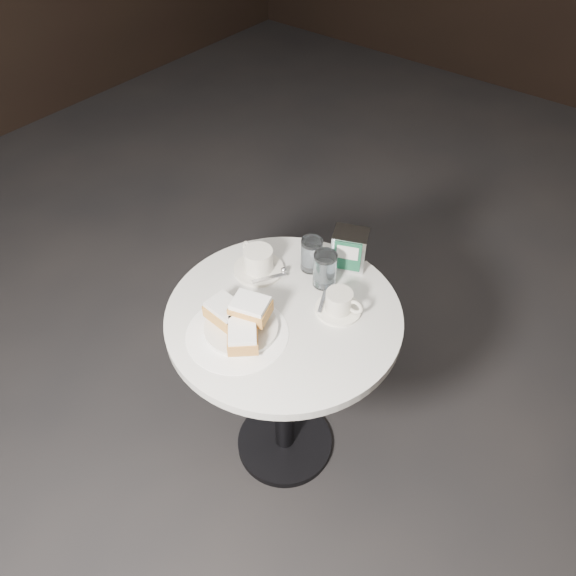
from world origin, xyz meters
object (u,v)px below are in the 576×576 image
(beignet_plate, at_px, (240,321))
(water_glass_left, at_px, (312,255))
(water_glass_right, at_px, (325,270))
(napkin_dispenser, at_px, (350,249))
(cafe_table, at_px, (284,355))
(coffee_cup_right, at_px, (339,303))
(coffee_cup_left, at_px, (258,262))

(beignet_plate, height_order, water_glass_left, water_glass_left)
(beignet_plate, distance_m, water_glass_right, 0.31)
(water_glass_left, xyz_separation_m, napkin_dispenser, (0.08, 0.09, 0.01))
(beignet_plate, bearing_deg, water_glass_right, 76.60)
(cafe_table, distance_m, beignet_plate, 0.27)
(water_glass_right, relative_size, napkin_dispenser, 0.88)
(cafe_table, xyz_separation_m, napkin_dispenser, (0.03, 0.30, 0.26))
(beignet_plate, distance_m, napkin_dispenser, 0.43)
(water_glass_right, height_order, napkin_dispenser, napkin_dispenser)
(water_glass_left, bearing_deg, napkin_dispenser, 47.12)
(beignet_plate, relative_size, coffee_cup_right, 1.76)
(water_glass_right, bearing_deg, water_glass_left, 156.21)
(coffee_cup_right, bearing_deg, water_glass_left, 140.78)
(coffee_cup_left, xyz_separation_m, water_glass_right, (0.20, 0.08, 0.02))
(coffee_cup_left, height_order, water_glass_right, water_glass_right)
(cafe_table, relative_size, beignet_plate, 2.69)
(coffee_cup_left, bearing_deg, water_glass_left, 59.34)
(cafe_table, distance_m, napkin_dispenser, 0.40)
(napkin_dispenser, bearing_deg, beignet_plate, -124.35)
(beignet_plate, bearing_deg, napkin_dispenser, 79.27)
(water_glass_right, bearing_deg, napkin_dispenser, 86.14)
(coffee_cup_right, height_order, water_glass_right, water_glass_right)
(coffee_cup_left, bearing_deg, beignet_plate, -44.15)
(water_glass_left, distance_m, water_glass_right, 0.08)
(beignet_plate, xyz_separation_m, coffee_cup_right, (0.17, 0.24, -0.01))
(water_glass_right, bearing_deg, cafe_table, -96.51)
(water_glass_left, relative_size, napkin_dispenser, 0.84)
(beignet_plate, distance_m, coffee_cup_left, 0.26)
(coffee_cup_right, bearing_deg, coffee_cup_left, 172.87)
(cafe_table, xyz_separation_m, coffee_cup_right, (0.12, 0.11, 0.23))
(water_glass_right, distance_m, napkin_dispenser, 0.12)
(cafe_table, xyz_separation_m, water_glass_right, (0.02, 0.17, 0.25))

